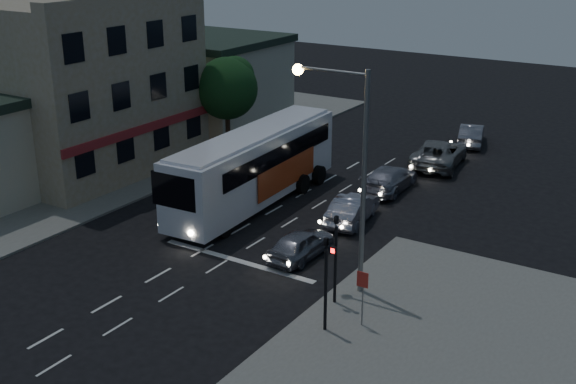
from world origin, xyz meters
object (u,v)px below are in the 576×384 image
Objects in this scene: car_sedan_b at (389,179)px; regulatory_sign at (363,290)px; tour_bus at (255,165)px; traffic_signal_main at (335,249)px; street_tree at (227,86)px; car_sedan_a at (352,209)px; streetlight at (349,156)px; car_sedan_c at (439,153)px; car_suv at (301,244)px; traffic_signal_side at (326,273)px; car_extra at (471,134)px.

regulatory_sign reaches higher than car_sedan_b.
traffic_signal_main reaches higher than tour_bus.
car_sedan_a is at bearing -26.72° from street_tree.
tour_bus is at bearing -3.48° from car_sedan_a.
regulatory_sign is at bearing -51.25° from streetlight.
streetlight is (2.83, -17.62, 4.92)m from car_sedan_c.
car_suv is at bearing -42.09° from street_tree.
car_sedan_a is 1.05× the size of traffic_signal_main.
traffic_signal_main is 2.10m from traffic_signal_side.
car_suv is 6.16m from streetlight.
car_sedan_b is at bearing -93.44° from car_sedan_a.
tour_bus is 3.35× the size of car_suv.
street_tree reaches higher than car_sedan_a.
traffic_signal_side is at bearing -70.51° from traffic_signal_main.
car_suv is 0.63× the size of street_tree.
car_sedan_b is 1.11× the size of car_extra.
street_tree is (-12.42, 11.22, 3.83)m from car_suv.
traffic_signal_side is 1.61m from regulatory_sign.
streetlight is at bearing 100.20° from traffic_signal_main.
car_extra reaches higher than car_sedan_a.
car_sedan_a is 16.71m from car_extra.
streetlight reaches higher than car_sedan_b.
regulatory_sign is (5.47, -14.27, 0.89)m from car_sedan_b.
car_extra is 23.95m from streetlight.
traffic_signal_main is at bearing 91.28° from car_sedan_c.
street_tree is (-12.43, 6.26, 3.79)m from car_sedan_a.
regulatory_sign reaches higher than car_sedan_c.
car_sedan_a is 8.84m from traffic_signal_main.
car_sedan_c is 1.42× the size of traffic_signal_side.
traffic_signal_side reaches higher than car_suv.
tour_bus is 2.25× the size of car_sedan_c.
traffic_signal_side reaches higher than regulatory_sign.
traffic_signal_side is (0.70, -1.98, 0.00)m from traffic_signal_main.
car_suv is 4.86m from traffic_signal_main.
car_suv is 17.18m from street_tree.
car_sedan_c is at bearing 59.90° from tour_bus.
traffic_signal_main reaches higher than car_extra.
street_tree reaches higher than tour_bus.
traffic_signal_main reaches higher than regulatory_sign.
traffic_signal_side reaches higher than car_sedan_a.
streetlight is (3.12, -6.57, 5.02)m from car_sedan_a.
car_suv is 6.56m from regulatory_sign.
streetlight reaches higher than tour_bus.
car_sedan_c is at bearing 99.12° from streetlight.
tour_bus is 7.40m from car_suv.
tour_bus is 5.86m from car_sedan_a.
car_sedan_b is at bearing 70.74° from car_extra.
tour_bus is at bearing 141.39° from regulatory_sign.
traffic_signal_side is at bearing 82.70° from car_extra.
car_suv is at bearing -41.46° from tour_bus.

